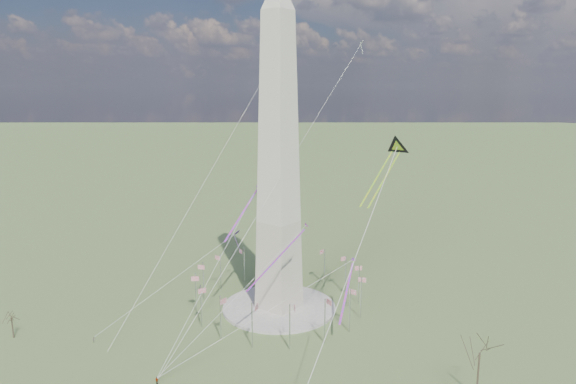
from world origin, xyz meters
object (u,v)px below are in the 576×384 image
Objects in this scene: washington_monument at (279,159)px; tree_near at (480,350)px; person_west at (94,340)px; kite_delta_black at (395,150)px.

washington_monument is 6.03× the size of tree_near.
tree_near is 11.15× the size of person_west.
washington_monument is at bearing -74.05° from person_west.
washington_monument reaches higher than tree_near.
washington_monument is at bearing 171.49° from tree_near.
person_west is at bearing 45.33° from kite_delta_black.
kite_delta_black reaches higher than person_west.
person_west is (-92.18, -38.82, -11.08)m from tree_near.
tree_near is 0.79× the size of kite_delta_black.
washington_monument is 4.75× the size of kite_delta_black.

